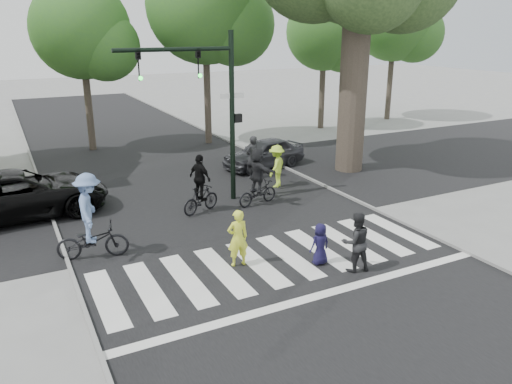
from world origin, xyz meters
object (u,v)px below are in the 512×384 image
traffic_signal (209,94)px  pedestrian_child (320,244)px  car_grey (264,153)px  cyclist_right (258,180)px  car_suv (18,194)px  pedestrian_adult (356,242)px  cyclist_left (91,222)px  pedestrian_woman (238,238)px  cyclist_mid (200,189)px

traffic_signal → pedestrian_child: 6.87m
pedestrian_child → car_grey: 9.93m
cyclist_right → car_suv: 8.06m
car_suv → cyclist_right: bearing=-112.2°
pedestrian_adult → cyclist_left: bearing=-21.7°
pedestrian_child → car_grey: car_grey is taller
cyclist_left → car_grey: 10.63m
cyclist_right → pedestrian_woman: bearing=-123.6°
pedestrian_woman → cyclist_left: (-3.34, 2.25, 0.26)m
pedestrian_child → car_grey: size_ratio=0.30×
car_suv → car_grey: size_ratio=1.47×
pedestrian_child → cyclist_mid: 5.37m
pedestrian_child → car_suv: bearing=-49.3°
cyclist_mid → pedestrian_woman: bearing=-98.1°
pedestrian_adult → car_grey: (2.71, 10.10, -0.14)m
pedestrian_adult → cyclist_mid: bearing=-59.8°
car_suv → car_grey: bearing=-83.9°
pedestrian_child → cyclist_right: (0.73, 5.02, 0.35)m
pedestrian_woman → cyclist_right: bearing=-119.2°
car_grey → pedestrian_adult: bearing=-25.6°
pedestrian_woman → traffic_signal: bearing=-100.6°
pedestrian_woman → car_grey: 9.96m
pedestrian_child → cyclist_mid: size_ratio=0.56×
cyclist_right → car_suv: bearing=161.8°
pedestrian_child → pedestrian_woman: bearing=-26.9°
pedestrian_woman → cyclist_left: bearing=-29.6°
pedestrian_woman → pedestrian_adult: bearing=151.6°
traffic_signal → pedestrian_adult: 7.49m
pedestrian_adult → car_suv: pedestrian_adult is taller
traffic_signal → car_grey: 6.12m
traffic_signal → cyclist_mid: 3.25m
pedestrian_adult → traffic_signal: bearing=-67.9°
cyclist_mid → car_suv: cyclist_mid is taller
cyclist_left → cyclist_right: cyclist_left is taller
pedestrian_adult → pedestrian_child: bearing=-39.1°
pedestrian_child → cyclist_left: (-5.33, 3.18, 0.47)m
pedestrian_child → cyclist_left: bearing=-32.7°
cyclist_left → car_suv: bearing=110.1°
pedestrian_woman → cyclist_right: (2.71, 4.09, 0.14)m
traffic_signal → cyclist_right: (1.36, -0.96, -2.97)m
traffic_signal → pedestrian_child: (0.63, -5.98, -3.32)m
car_suv → cyclist_left: bearing=-163.9°
traffic_signal → car_suv: (-6.29, 1.56, -3.10)m
pedestrian_woman → car_grey: (5.30, 8.44, -0.12)m
cyclist_left → cyclist_right: size_ratio=1.16×
traffic_signal → pedestrian_woman: 6.09m
pedestrian_woman → car_suv: (-4.94, 6.61, 0.01)m
pedestrian_woman → pedestrian_child: (1.99, -0.93, -0.21)m
traffic_signal → car_suv: bearing=166.1°
traffic_signal → cyclist_right: traffic_signal is taller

